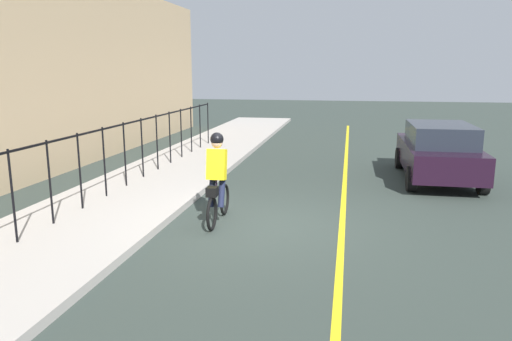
% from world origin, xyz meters
% --- Properties ---
extents(ground_plane, '(80.00, 80.00, 0.00)m').
position_xyz_m(ground_plane, '(0.00, 0.00, 0.00)').
color(ground_plane, '#313B35').
extents(lane_line_centre, '(36.00, 0.12, 0.01)m').
position_xyz_m(lane_line_centre, '(0.00, -1.60, 0.00)').
color(lane_line_centre, yellow).
rests_on(lane_line_centre, ground).
extents(sidewalk, '(40.00, 3.20, 0.15)m').
position_xyz_m(sidewalk, '(0.00, 3.40, 0.07)').
color(sidewalk, '#ADA69F').
rests_on(sidewalk, ground).
extents(building_wall, '(28.00, 0.80, 6.01)m').
position_xyz_m(building_wall, '(2.00, 7.00, 3.01)').
color(building_wall, tan).
rests_on(building_wall, ground).
extents(iron_fence, '(16.74, 0.04, 1.60)m').
position_xyz_m(iron_fence, '(1.00, 3.80, 1.24)').
color(iron_fence, black).
rests_on(iron_fence, sidewalk).
extents(cyclist_lead, '(1.71, 0.37, 1.83)m').
position_xyz_m(cyclist_lead, '(-0.04, 0.85, 0.91)').
color(cyclist_lead, black).
rests_on(cyclist_lead, ground).
extents(patrol_sedan, '(4.41, 1.94, 1.58)m').
position_xyz_m(patrol_sedan, '(4.86, -4.09, 0.82)').
color(patrol_sedan, black).
rests_on(patrol_sedan, ground).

